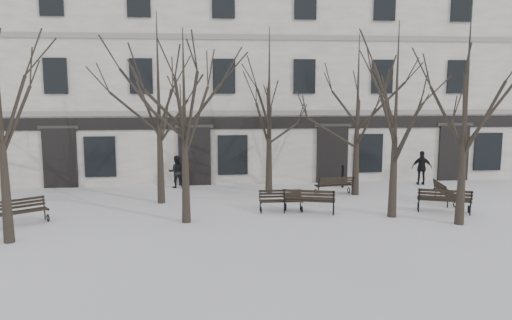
{
  "coord_description": "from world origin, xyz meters",
  "views": [
    {
      "loc": [
        -2.88,
        -16.86,
        4.82
      ],
      "look_at": [
        -0.91,
        3.0,
        1.94
      ],
      "focal_mm": 35.0,
      "sensor_mm": 36.0,
      "label": 1
    }
  ],
  "objects": [
    {
      "name": "bench_4",
      "position": [
        2.86,
        4.92,
        0.47
      ],
      "size": [
        1.79,
        0.86,
        0.87
      ],
      "rotation": [
        0.0,
        0.0,
        3.28
      ],
      "color": "black",
      "rests_on": "ground"
    },
    {
      "name": "bollard_b",
      "position": [
        3.7,
        6.57,
        0.6
      ],
      "size": [
        0.15,
        0.15,
        1.13
      ],
      "color": "black",
      "rests_on": "ground"
    },
    {
      "name": "ground",
      "position": [
        0.0,
        0.0,
        0.0
      ],
      "size": [
        100.0,
        100.0,
        0.0
      ],
      "primitive_type": "plane",
      "color": "silver",
      "rests_on": "ground"
    },
    {
      "name": "tree_6",
      "position": [
        3.83,
        4.91,
        4.5
      ],
      "size": [
        5.04,
        5.04,
        7.2
      ],
      "color": "black",
      "rests_on": "ground"
    },
    {
      "name": "pedestrian_b",
      "position": [
        -4.39,
        7.39,
        0.0
      ],
      "size": [
        0.82,
        0.67,
        1.57
      ],
      "primitive_type": "imported",
      "rotation": [
        0.0,
        0.0,
        3.24
      ],
      "color": "black",
      "rests_on": "ground"
    },
    {
      "name": "tree_5",
      "position": [
        -0.02,
        5.87,
        4.72
      ],
      "size": [
        5.29,
        5.29,
        7.56
      ],
      "color": "black",
      "rests_on": "ground"
    },
    {
      "name": "tree_2",
      "position": [
        4.05,
        0.91,
        4.52
      ],
      "size": [
        5.06,
        5.06,
        7.23
      ],
      "color": "black",
      "rests_on": "ground"
    },
    {
      "name": "bench_5",
      "position": [
        7.09,
        2.9,
        0.49
      ],
      "size": [
        0.92,
        1.86,
        0.9
      ],
      "rotation": [
        0.0,
        0.0,
        1.41
      ],
      "color": "black",
      "rests_on": "ground"
    },
    {
      "name": "building",
      "position": [
        0.0,
        12.96,
        5.52
      ],
      "size": [
        40.4,
        10.2,
        11.4
      ],
      "color": "silver",
      "rests_on": "ground"
    },
    {
      "name": "pedestrian_c",
      "position": [
        7.86,
        6.92,
        0.0
      ],
      "size": [
        1.07,
        0.61,
        1.71
      ],
      "primitive_type": "imported",
      "rotation": [
        0.0,
        0.0,
        2.94
      ],
      "color": "black",
      "rests_on": "ground"
    },
    {
      "name": "bench_2",
      "position": [
        6.26,
        1.24,
        0.54
      ],
      "size": [
        2.08,
        1.37,
        1.0
      ],
      "rotation": [
        0.0,
        0.0,
        2.77
      ],
      "color": "black",
      "rests_on": "ground"
    },
    {
      "name": "tree_1",
      "position": [
        -3.66,
        0.89,
        4.31
      ],
      "size": [
        4.83,
        4.83,
        6.9
      ],
      "color": "black",
      "rests_on": "ground"
    },
    {
      "name": "bench_3",
      "position": [
        -0.02,
        2.12,
        0.46
      ],
      "size": [
        1.71,
        0.64,
        0.86
      ],
      "rotation": [
        0.0,
        0.0,
        -0.01
      ],
      "color": "black",
      "rests_on": "ground"
    },
    {
      "name": "tree_4",
      "position": [
        -4.84,
        4.12,
        4.95
      ],
      "size": [
        5.54,
        5.54,
        7.91
      ],
      "color": "black",
      "rests_on": "ground"
    },
    {
      "name": "bench_1",
      "position": [
        1.02,
        1.69,
        0.54
      ],
      "size": [
        2.09,
        1.23,
        1.0
      ],
      "rotation": [
        0.0,
        0.0,
        2.86
      ],
      "color": "black",
      "rests_on": "ground"
    },
    {
      "name": "tree_3",
      "position": [
        6.06,
        -0.34,
        4.73
      ],
      "size": [
        5.29,
        5.29,
        7.56
      ],
      "color": "black",
      "rests_on": "ground"
    },
    {
      "name": "bollard_a",
      "position": [
        0.04,
        6.8,
        0.54
      ],
      "size": [
        0.13,
        0.13,
        1.0
      ],
      "color": "black",
      "rests_on": "ground"
    },
    {
      "name": "bench_0",
      "position": [
        -9.53,
        1.18,
        0.5
      ],
      "size": [
        1.84,
        1.52,
        0.91
      ],
      "rotation": [
        0.0,
        0.0,
        0.59
      ],
      "color": "black",
      "rests_on": "ground"
    }
  ]
}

